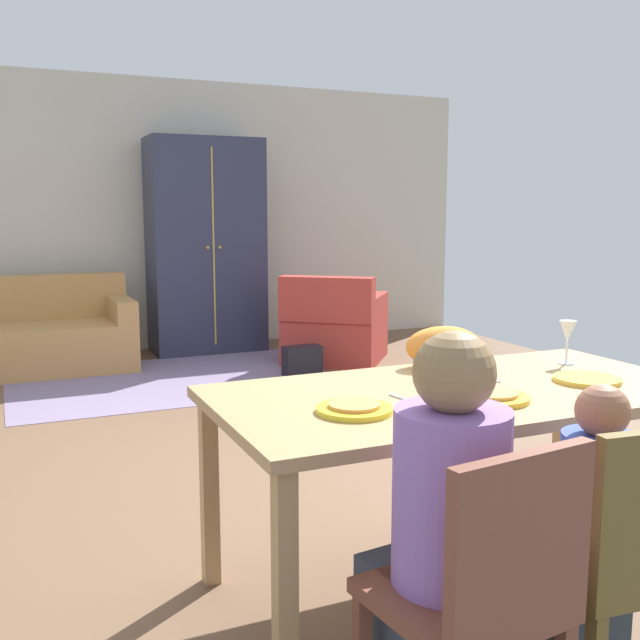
{
  "coord_description": "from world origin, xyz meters",
  "views": [
    {
      "loc": [
        -1.46,
        -3.45,
        1.4
      ],
      "look_at": [
        0.02,
        -0.09,
        0.85
      ],
      "focal_mm": 40.92,
      "sensor_mm": 36.0,
      "label": 1
    }
  ],
  "objects_px": {
    "wine_glass": "(568,333)",
    "dining_chair_child": "(631,553)",
    "armoire": "(206,246)",
    "handbag": "(302,361)",
    "dining_table": "(461,408)",
    "plate_near_man": "(354,409)",
    "couch": "(15,338)",
    "cat": "(443,346)",
    "plate_near_child": "(493,398)",
    "person_child": "(587,547)",
    "dining_chair_man": "(485,591)",
    "armchair": "(334,327)",
    "plate_near_woman": "(587,379)",
    "person_man": "(440,553)"
  },
  "relations": [
    {
      "from": "wine_glass",
      "to": "couch",
      "type": "relative_size",
      "value": 0.09
    },
    {
      "from": "dining_chair_child",
      "to": "handbag",
      "type": "bearing_deg",
      "value": 79.18
    },
    {
      "from": "armchair",
      "to": "wine_glass",
      "type": "bearing_deg",
      "value": -100.19
    },
    {
      "from": "couch",
      "to": "armoire",
      "type": "bearing_deg",
      "value": 9.61
    },
    {
      "from": "plate_near_child",
      "to": "armoire",
      "type": "distance_m",
      "value": 5.15
    },
    {
      "from": "person_child",
      "to": "dining_chair_man",
      "type": "bearing_deg",
      "value": -160.99
    },
    {
      "from": "plate_near_child",
      "to": "wine_glass",
      "type": "bearing_deg",
      "value": 28.92
    },
    {
      "from": "dining_chair_man",
      "to": "couch",
      "type": "height_order",
      "value": "dining_chair_man"
    },
    {
      "from": "person_child",
      "to": "handbag",
      "type": "xyz_separation_m",
      "value": [
        0.81,
        4.12,
        -0.3
      ]
    },
    {
      "from": "wine_glass",
      "to": "handbag",
      "type": "height_order",
      "value": "wine_glass"
    },
    {
      "from": "plate_near_woman",
      "to": "handbag",
      "type": "relative_size",
      "value": 0.78
    },
    {
      "from": "plate_near_child",
      "to": "dining_chair_man",
      "type": "xyz_separation_m",
      "value": [
        -0.49,
        -0.63,
        -0.28
      ]
    },
    {
      "from": "cat",
      "to": "handbag",
      "type": "bearing_deg",
      "value": 94.22
    },
    {
      "from": "wine_glass",
      "to": "couch",
      "type": "xyz_separation_m",
      "value": [
        -2.07,
        4.46,
        -0.59
      ]
    },
    {
      "from": "dining_table",
      "to": "plate_near_man",
      "type": "height_order",
      "value": "plate_near_man"
    },
    {
      "from": "dining_table",
      "to": "person_man",
      "type": "bearing_deg",
      "value": -128.28
    },
    {
      "from": "person_man",
      "to": "person_child",
      "type": "height_order",
      "value": "person_man"
    },
    {
      "from": "dining_table",
      "to": "plate_near_child",
      "type": "height_order",
      "value": "plate_near_child"
    },
    {
      "from": "plate_near_child",
      "to": "armoire",
      "type": "height_order",
      "value": "armoire"
    },
    {
      "from": "armchair",
      "to": "armoire",
      "type": "distance_m",
      "value": 1.56
    },
    {
      "from": "dining_chair_man",
      "to": "armoire",
      "type": "relative_size",
      "value": 0.41
    },
    {
      "from": "plate_near_child",
      "to": "couch",
      "type": "xyz_separation_m",
      "value": [
        -1.42,
        4.82,
        -0.47
      ]
    },
    {
      "from": "plate_near_child",
      "to": "couch",
      "type": "bearing_deg",
      "value": 106.42
    },
    {
      "from": "dining_chair_child",
      "to": "cat",
      "type": "distance_m",
      "value": 1.22
    },
    {
      "from": "person_man",
      "to": "plate_near_man",
      "type": "bearing_deg",
      "value": 89.53
    },
    {
      "from": "couch",
      "to": "plate_near_child",
      "type": "bearing_deg",
      "value": -73.58
    },
    {
      "from": "plate_near_child",
      "to": "armoire",
      "type": "bearing_deg",
      "value": 85.7
    },
    {
      "from": "dining_chair_child",
      "to": "cat",
      "type": "bearing_deg",
      "value": 82.19
    },
    {
      "from": "armoire",
      "to": "handbag",
      "type": "xyz_separation_m",
      "value": [
        0.43,
        -1.46,
        -0.92
      ]
    },
    {
      "from": "wine_glass",
      "to": "person_man",
      "type": "height_order",
      "value": "person_man"
    },
    {
      "from": "dining_table",
      "to": "handbag",
      "type": "bearing_deg",
      "value": 76.88
    },
    {
      "from": "dining_table",
      "to": "wine_glass",
      "type": "relative_size",
      "value": 9.73
    },
    {
      "from": "person_child",
      "to": "dining_table",
      "type": "bearing_deg",
      "value": 90.31
    },
    {
      "from": "armchair",
      "to": "armoire",
      "type": "relative_size",
      "value": 0.57
    },
    {
      "from": "dining_table",
      "to": "handbag",
      "type": "height_order",
      "value": "dining_table"
    },
    {
      "from": "plate_near_man",
      "to": "person_child",
      "type": "relative_size",
      "value": 0.27
    },
    {
      "from": "plate_near_child",
      "to": "dining_chair_man",
      "type": "distance_m",
      "value": 0.84
    },
    {
      "from": "couch",
      "to": "handbag",
      "type": "relative_size",
      "value": 6.2
    },
    {
      "from": "plate_near_woman",
      "to": "handbag",
      "type": "height_order",
      "value": "plate_near_woman"
    },
    {
      "from": "wine_glass",
      "to": "dining_chair_child",
      "type": "relative_size",
      "value": 0.21
    },
    {
      "from": "plate_near_child",
      "to": "person_child",
      "type": "xyz_separation_m",
      "value": [
        0.0,
        -0.46,
        -0.34
      ]
    },
    {
      "from": "plate_near_child",
      "to": "person_man",
      "type": "distance_m",
      "value": 0.72
    },
    {
      "from": "armchair",
      "to": "handbag",
      "type": "relative_size",
      "value": 3.76
    },
    {
      "from": "armoire",
      "to": "handbag",
      "type": "bearing_deg",
      "value": -73.8
    },
    {
      "from": "person_child",
      "to": "cat",
      "type": "xyz_separation_m",
      "value": [
        0.15,
        0.99,
        0.41
      ]
    },
    {
      "from": "person_child",
      "to": "armchair",
      "type": "height_order",
      "value": "person_child"
    },
    {
      "from": "dining_chair_child",
      "to": "couch",
      "type": "distance_m",
      "value": 5.63
    },
    {
      "from": "wine_glass",
      "to": "armchair",
      "type": "height_order",
      "value": "wine_glass"
    },
    {
      "from": "dining_chair_man",
      "to": "armoire",
      "type": "bearing_deg",
      "value": 81.37
    },
    {
      "from": "dining_chair_child",
      "to": "cat",
      "type": "height_order",
      "value": "cat"
    }
  ]
}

